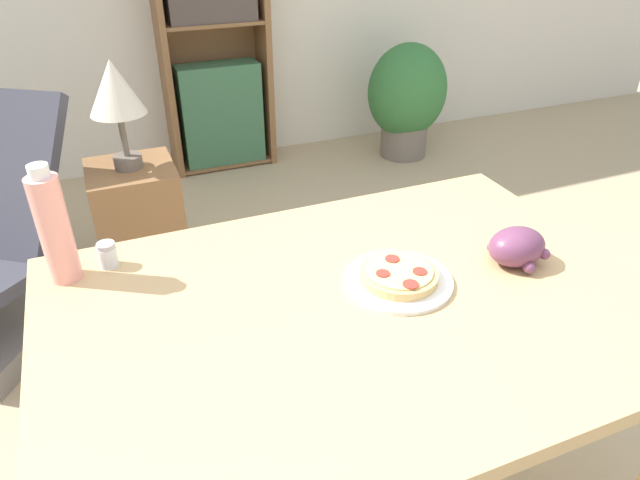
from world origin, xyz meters
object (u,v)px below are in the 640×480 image
at_px(pizza_on_plate, 398,277).
at_px(grape_bunch, 517,247).
at_px(salt_shaker, 108,255).
at_px(bookshelf, 213,36).
at_px(potted_plant_floor, 407,97).
at_px(table_lamp, 115,92).
at_px(side_table, 141,229).
at_px(drink_bottle, 54,228).

xyz_separation_m(pizza_on_plate, grape_bunch, (0.28, -0.03, 0.03)).
bearing_deg(grape_bunch, salt_shaker, 158.37).
distance_m(bookshelf, potted_plant_floor, 1.24).
bearing_deg(bookshelf, table_lamp, -118.32).
relative_size(table_lamp, potted_plant_floor, 0.58).
height_order(grape_bunch, potted_plant_floor, grape_bunch).
distance_m(pizza_on_plate, potted_plant_floor, 2.61).
distance_m(pizza_on_plate, side_table, 1.50).
height_order(side_table, table_lamp, table_lamp).
bearing_deg(salt_shaker, pizza_on_plate, -28.08).
bearing_deg(potted_plant_floor, bookshelf, 164.98).
relative_size(drink_bottle, table_lamp, 0.63).
bearing_deg(table_lamp, salt_shaker, -96.76).
bearing_deg(potted_plant_floor, side_table, -153.67).
xyz_separation_m(drink_bottle, salt_shaker, (0.09, 0.01, -0.10)).
bearing_deg(potted_plant_floor, salt_shaker, -134.77).
bearing_deg(pizza_on_plate, bookshelf, 85.75).
xyz_separation_m(grape_bunch, salt_shaker, (-0.85, 0.34, -0.01)).
bearing_deg(drink_bottle, pizza_on_plate, -23.84).
bearing_deg(side_table, bookshelf, 61.68).
bearing_deg(pizza_on_plate, potted_plant_floor, 59.16).
xyz_separation_m(pizza_on_plate, drink_bottle, (-0.66, 0.29, 0.11)).
relative_size(pizza_on_plate, bookshelf, 0.14).
distance_m(grape_bunch, salt_shaker, 0.92).
bearing_deg(salt_shaker, side_table, 83.24).
bearing_deg(drink_bottle, grape_bunch, -19.06).
height_order(grape_bunch, bookshelf, bookshelf).
xyz_separation_m(pizza_on_plate, potted_plant_floor, (1.32, 2.22, -0.39)).
distance_m(salt_shaker, side_table, 1.16).
height_order(pizza_on_plate, potted_plant_floor, pizza_on_plate).
distance_m(bookshelf, table_lamp, 1.34).
bearing_deg(grape_bunch, bookshelf, 92.12).
bearing_deg(grape_bunch, potted_plant_floor, 65.16).
height_order(pizza_on_plate, table_lamp, table_lamp).
xyz_separation_m(side_table, table_lamp, (0.00, -0.00, 0.58)).
relative_size(salt_shaker, table_lamp, 0.14).
xyz_separation_m(pizza_on_plate, table_lamp, (-0.45, 1.34, 0.08)).
height_order(pizza_on_plate, drink_bottle, drink_bottle).
bearing_deg(salt_shaker, drink_bottle, -172.09).
bearing_deg(potted_plant_floor, grape_bunch, -114.84).
relative_size(grape_bunch, bookshelf, 0.08).
distance_m(grape_bunch, potted_plant_floor, 2.51).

